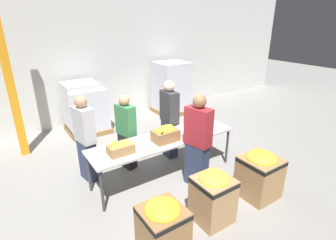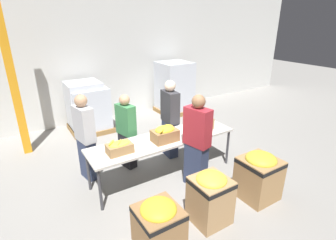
% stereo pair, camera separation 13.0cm
% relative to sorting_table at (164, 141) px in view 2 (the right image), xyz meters
% --- Properties ---
extents(ground_plane, '(30.00, 30.00, 0.00)m').
position_rel_sorting_table_xyz_m(ground_plane, '(0.00, 0.00, -0.76)').
color(ground_plane, gray).
extents(wall_back, '(16.00, 0.08, 4.00)m').
position_rel_sorting_table_xyz_m(wall_back, '(0.00, 3.74, 1.24)').
color(wall_back, silver).
rests_on(wall_back, ground_plane).
extents(sorting_table, '(2.90, 0.77, 0.81)m').
position_rel_sorting_table_xyz_m(sorting_table, '(0.00, 0.00, 0.00)').
color(sorting_table, beige).
rests_on(sorting_table, ground_plane).
extents(banana_box_0, '(0.42, 0.27, 0.24)m').
position_rel_sorting_table_xyz_m(banana_box_0, '(-0.92, -0.08, 0.16)').
color(banana_box_0, '#A37A4C').
rests_on(banana_box_0, sorting_table).
extents(banana_box_1, '(0.47, 0.32, 0.29)m').
position_rel_sorting_table_xyz_m(banana_box_1, '(-0.03, -0.10, 0.20)').
color(banana_box_1, olive).
rests_on(banana_box_1, sorting_table).
extents(banana_box_2, '(0.40, 0.31, 0.30)m').
position_rel_sorting_table_xyz_m(banana_box_2, '(0.90, -0.02, 0.20)').
color(banana_box_2, tan).
rests_on(banana_box_2, sorting_table).
extents(volunteer_0, '(0.30, 0.46, 1.57)m').
position_rel_sorting_table_xyz_m(volunteer_0, '(-0.45, 0.72, 0.02)').
color(volunteer_0, black).
rests_on(volunteer_0, ground_plane).
extents(volunteer_1, '(0.27, 0.48, 1.74)m').
position_rel_sorting_table_xyz_m(volunteer_1, '(0.56, 0.65, 0.10)').
color(volunteer_1, '#2D3856').
rests_on(volunteer_1, ground_plane).
extents(volunteer_2, '(0.30, 0.49, 1.69)m').
position_rel_sorting_table_xyz_m(volunteer_2, '(-1.27, 0.74, 0.08)').
color(volunteer_2, '#2D3856').
rests_on(volunteer_2, ground_plane).
extents(volunteer_3, '(0.34, 0.51, 1.76)m').
position_rel_sorting_table_xyz_m(volunteer_3, '(0.34, -0.57, 0.11)').
color(volunteer_3, '#2D3856').
rests_on(volunteer_3, ground_plane).
extents(donation_bin_0, '(0.58, 0.58, 0.71)m').
position_rel_sorting_table_xyz_m(donation_bin_0, '(-0.96, -1.44, -0.38)').
color(donation_bin_0, olive).
rests_on(donation_bin_0, ground_plane).
extents(donation_bin_1, '(0.54, 0.54, 0.84)m').
position_rel_sorting_table_xyz_m(donation_bin_1, '(-0.05, -1.44, -0.31)').
color(donation_bin_1, tan).
rests_on(donation_bin_1, ground_plane).
extents(donation_bin_2, '(0.61, 0.61, 0.85)m').
position_rel_sorting_table_xyz_m(donation_bin_2, '(1.03, -1.44, -0.31)').
color(donation_bin_2, '#A37A4C').
rests_on(donation_bin_2, ground_plane).
extents(support_pillar, '(0.17, 0.17, 4.00)m').
position_rel_sorting_table_xyz_m(support_pillar, '(-2.20, 2.55, 1.24)').
color(support_pillar, orange).
rests_on(support_pillar, ground_plane).
extents(pallet_stack_0, '(0.94, 0.94, 1.36)m').
position_rel_sorting_table_xyz_m(pallet_stack_0, '(-0.63, 3.08, -0.09)').
color(pallet_stack_0, olive).
rests_on(pallet_stack_0, ground_plane).
extents(pallet_stack_1, '(1.06, 1.06, 1.64)m').
position_rel_sorting_table_xyz_m(pallet_stack_1, '(2.26, 3.04, 0.05)').
color(pallet_stack_1, olive).
rests_on(pallet_stack_1, ground_plane).
extents(pallet_stack_2, '(1.05, 1.05, 1.23)m').
position_rel_sorting_table_xyz_m(pallet_stack_2, '(-0.56, 3.00, -0.16)').
color(pallet_stack_2, olive).
rests_on(pallet_stack_2, ground_plane).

